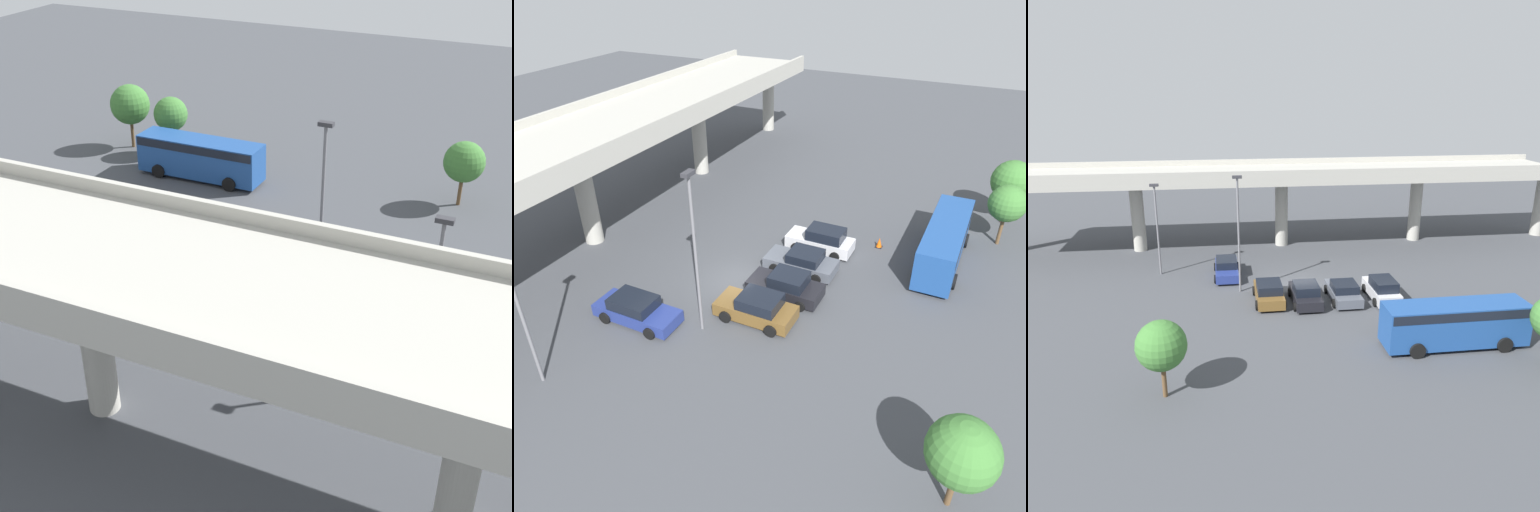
% 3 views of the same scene
% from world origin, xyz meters
% --- Properties ---
extents(ground_plane, '(117.98, 117.98, 0.00)m').
position_xyz_m(ground_plane, '(0.00, 0.00, 0.00)').
color(ground_plane, '#424449').
extents(highway_overpass, '(56.29, 7.99, 8.05)m').
position_xyz_m(highway_overpass, '(0.00, 11.45, 6.67)').
color(highway_overpass, '#ADAAA0').
rests_on(highway_overpass, ground_plane).
extents(parked_car_0, '(2.10, 4.74, 1.48)m').
position_xyz_m(parked_car_0, '(-5.67, 3.24, 0.70)').
color(parked_car_0, navy).
rests_on(parked_car_0, ground_plane).
extents(parked_car_1, '(2.18, 4.36, 1.58)m').
position_xyz_m(parked_car_1, '(-2.74, -2.57, 0.74)').
color(parked_car_1, brown).
rests_on(parked_car_1, ground_plane).
extents(parked_car_2, '(2.14, 4.31, 1.57)m').
position_xyz_m(parked_car_2, '(-0.13, -3.13, 0.72)').
color(parked_car_2, black).
rests_on(parked_car_2, ground_plane).
extents(parked_car_3, '(2.19, 4.44, 1.43)m').
position_xyz_m(parked_car_3, '(2.75, -2.93, 0.66)').
color(parked_car_3, '#515660').
rests_on(parked_car_3, ground_plane).
extents(parked_car_4, '(2.00, 4.40, 1.67)m').
position_xyz_m(parked_car_4, '(5.61, -3.15, 0.78)').
color(parked_car_4, silver).
rests_on(parked_car_4, ground_plane).
extents(shuttle_bus, '(8.69, 2.56, 2.76)m').
position_xyz_m(shuttle_bus, '(7.61, -10.63, 1.65)').
color(shuttle_bus, '#1E478C').
rests_on(shuttle_bus, ground_plane).
extents(lamp_post_near_aisle, '(0.70, 0.35, 8.95)m').
position_xyz_m(lamp_post_near_aisle, '(-4.73, -0.29, 5.18)').
color(lamp_post_near_aisle, slate).
rests_on(lamp_post_near_aisle, ground_plane).
extents(lamp_post_mid_lot, '(0.70, 0.35, 7.65)m').
position_xyz_m(lamp_post_mid_lot, '(-11.17, 4.46, 4.51)').
color(lamp_post_mid_lot, slate).
rests_on(lamp_post_mid_lot, ground_plane).
extents(tree_front_left, '(2.55, 2.55, 4.16)m').
position_xyz_m(tree_front_left, '(-9.21, -13.69, 2.88)').
color(tree_front_left, brown).
rests_on(tree_front_left, ground_plane).
extents(tree_front_centre, '(2.46, 2.46, 4.28)m').
position_xyz_m(tree_front_centre, '(11.68, -13.72, 3.03)').
color(tree_front_centre, brown).
rests_on(tree_front_centre, ground_plane).
extents(tree_front_right, '(2.93, 2.93, 4.76)m').
position_xyz_m(tree_front_right, '(15.16, -13.76, 3.28)').
color(tree_front_right, brown).
rests_on(tree_front_right, ground_plane).
extents(traffic_cone, '(0.44, 0.44, 0.70)m').
position_xyz_m(traffic_cone, '(7.70, -6.53, 0.33)').
color(traffic_cone, black).
rests_on(traffic_cone, ground_plane).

